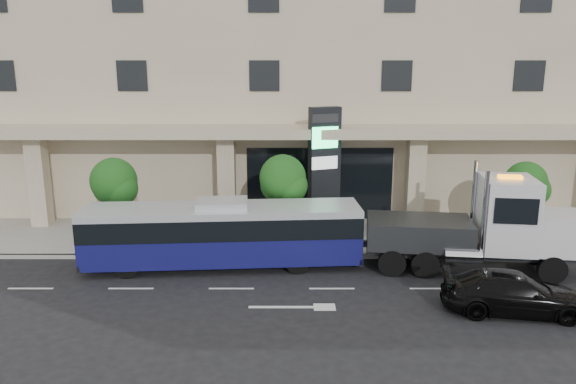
# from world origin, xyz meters

# --- Properties ---
(ground) EXTENTS (120.00, 120.00, 0.00)m
(ground) POSITION_xyz_m (0.00, 0.00, 0.00)
(ground) COLOR black
(ground) RESTS_ON ground
(sidewalk) EXTENTS (120.00, 6.00, 0.15)m
(sidewalk) POSITION_xyz_m (0.00, 5.00, 0.07)
(sidewalk) COLOR gray
(sidewalk) RESTS_ON ground
(curb) EXTENTS (120.00, 0.30, 0.15)m
(curb) POSITION_xyz_m (0.00, 2.00, 0.07)
(curb) COLOR gray
(curb) RESTS_ON ground
(convention_center) EXTENTS (60.00, 17.60, 20.00)m
(convention_center) POSITION_xyz_m (-0.00, 15.42, 9.97)
(convention_center) COLOR tan
(convention_center) RESTS_ON ground
(tree_left) EXTENTS (2.27, 2.20, 4.22)m
(tree_left) POSITION_xyz_m (-9.97, 3.59, 3.11)
(tree_left) COLOR #422B19
(tree_left) RESTS_ON sidewalk
(tree_mid) EXTENTS (2.28, 2.20, 4.38)m
(tree_mid) POSITION_xyz_m (-1.97, 3.59, 3.26)
(tree_mid) COLOR #422B19
(tree_mid) RESTS_ON sidewalk
(tree_right) EXTENTS (2.10, 2.00, 4.04)m
(tree_right) POSITION_xyz_m (9.53, 3.59, 3.04)
(tree_right) COLOR #422B19
(tree_right) RESTS_ON sidewalk
(city_bus) EXTENTS (12.06, 3.36, 3.02)m
(city_bus) POSITION_xyz_m (-4.59, 0.94, 1.53)
(city_bus) COLOR black
(city_bus) RESTS_ON ground
(tow_truck) EXTENTS (10.21, 3.55, 4.62)m
(tow_truck) POSITION_xyz_m (6.54, 0.49, 1.90)
(tow_truck) COLOR #2D3033
(tow_truck) RESTS_ON ground
(black_sedan) EXTENTS (5.33, 2.72, 1.48)m
(black_sedan) POSITION_xyz_m (6.38, -3.58, 0.74)
(black_sedan) COLOR black
(black_sedan) RESTS_ON ground
(signage_pylon) EXTENTS (1.69, 1.10, 6.40)m
(signage_pylon) POSITION_xyz_m (0.10, 5.80, 3.40)
(signage_pylon) COLOR black
(signage_pylon) RESTS_ON sidewalk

